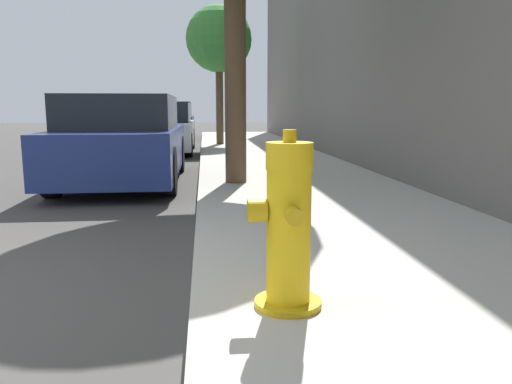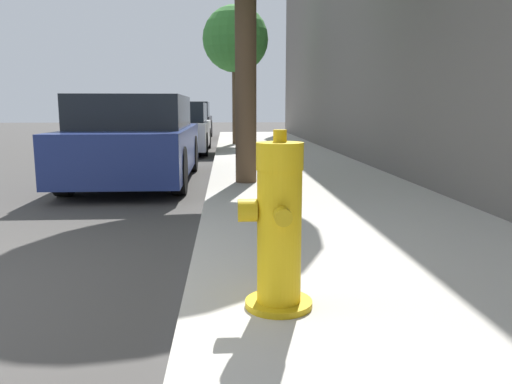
% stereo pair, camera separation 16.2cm
% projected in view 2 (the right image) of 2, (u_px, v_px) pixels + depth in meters
% --- Properties ---
extents(sidewalk_slab, '(2.97, 40.00, 0.13)m').
position_uv_depth(sidewalk_slab, '(429.00, 298.00, 3.03)').
color(sidewalk_slab, '#B7B2A8').
rests_on(sidewalk_slab, ground_plane).
extents(fire_hydrant, '(0.41, 0.41, 0.97)m').
position_uv_depth(fire_hydrant, '(278.00, 228.00, 2.67)').
color(fire_hydrant, '#C39C11').
rests_on(fire_hydrant, sidewalk_slab).
extents(parked_car_near, '(1.78, 4.26, 1.40)m').
position_uv_depth(parked_car_near, '(137.00, 141.00, 8.12)').
color(parked_car_near, navy).
rests_on(parked_car_near, ground_plane).
extents(parked_car_mid, '(1.82, 4.20, 1.35)m').
position_uv_depth(parked_car_mid, '(176.00, 129.00, 13.65)').
color(parked_car_mid, '#B7B7BC').
rests_on(parked_car_mid, ground_plane).
extents(parked_car_far, '(1.84, 3.82, 1.45)m').
position_uv_depth(parked_car_far, '(188.00, 121.00, 19.83)').
color(parked_car_far, black).
rests_on(parked_car_far, ground_plane).
extents(street_tree_far, '(1.94, 1.94, 4.05)m').
position_uv_depth(street_tree_far, '(235.00, 40.00, 14.65)').
color(street_tree_far, brown).
rests_on(street_tree_far, sidewalk_slab).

